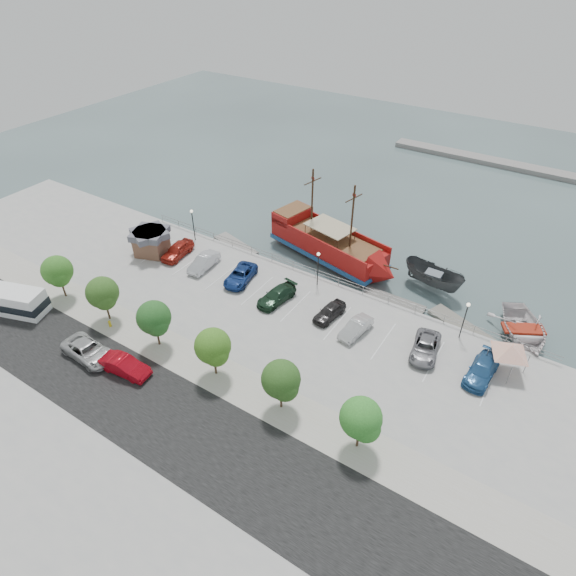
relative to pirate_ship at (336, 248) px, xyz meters
The scene contains 35 objects.
ground 13.32m from the pirate_ship, 84.74° to the right, with size 160.00×160.00×0.00m, color #3E4E50.
land_slab 34.19m from the pirate_ship, 87.97° to the right, with size 100.00×58.00×1.20m, color #999999.
street 29.17m from the pirate_ship, 87.62° to the right, with size 100.00×8.00×0.04m, color black.
sidewalk 23.18m from the pirate_ship, 87.01° to the right, with size 100.00×4.00×0.05m, color #A9A292.
seawall_railing 5.48m from the pirate_ship, 77.23° to the right, with size 50.00×0.06×1.00m.
far_shore 43.37m from the pirate_ship, 75.01° to the left, with size 40.00×3.00×0.80m, color gray.
pirate_ship is the anchor object (origin of this frame).
patrol_boat 11.95m from the pirate_ship, ahead, with size 2.74×7.29×2.82m, color #3F4143.
speedboat 22.39m from the pirate_ship, ahead, with size 5.64×7.90×1.64m, color silver.
dock_west 13.13m from the pirate_ship, 162.41° to the right, with size 6.91×1.97×0.39m, color gray.
dock_mid 10.24m from the pirate_ship, 22.94° to the right, with size 6.94×1.98×0.40m, color slate.
dock_east 17.31m from the pirate_ship, 13.20° to the right, with size 7.15×2.04×0.41m, color slate.
shed 22.45m from the pirate_ship, 148.45° to the right, with size 4.83×4.83×3.11m.
canopy_tent 23.61m from the pirate_ship, 21.79° to the right, with size 5.27×5.27×3.32m.
street_van 29.98m from the pirate_ship, 111.66° to the right, with size 2.59×5.61×1.56m, color #B0B0B0.
street_sedan 28.20m from the pirate_ship, 103.78° to the right, with size 1.69×4.85×1.60m, color #AA0814.
shuttle_bus 36.17m from the pirate_ship, 130.18° to the right, with size 8.05×4.93×2.67m.
fire_hydrant 27.14m from the pirate_ship, 118.09° to the right, with size 0.28×0.28×0.79m.
lamp_post_left 18.17m from the pirate_ship, 158.44° to the right, with size 0.36×0.36×4.28m.
lamp_post_mid 7.05m from the pirate_ship, 79.67° to the right, with size 0.36×0.36×4.28m.
lamp_post_right 18.56m from the pirate_ship, 21.08° to the right, with size 0.36×0.36×4.28m.
tree_a 31.15m from the pirate_ship, 131.65° to the right, with size 3.30×3.20×5.00m.
tree_b 27.03m from the pirate_ship, 120.45° to the right, with size 3.30×3.20×5.00m.
tree_c 24.26m from the pirate_ship, 105.98° to the right, with size 3.30×3.20×5.00m.
tree_d 23.34m from the pirate_ship, 89.12° to the right, with size 3.30×3.20×5.00m.
tree_e 24.46m from the pirate_ship, 72.41° to the right, with size 3.30×3.20×5.00m.
tree_f 27.40m from the pirate_ship, 58.26° to the right, with size 3.30×3.20×5.00m.
parked_car_a 19.21m from the pirate_ship, 146.43° to the right, with size 1.97×4.88×1.66m, color #A12217.
parked_car_b 15.93m from the pirate_ship, 137.15° to the right, with size 1.63×4.68×1.54m, color silver.
parked_car_c 12.43m from the pirate_ship, 121.55° to the right, with size 2.38×5.16×1.43m, color navy.
parked_car_d 11.53m from the pirate_ship, 95.00° to the right, with size 2.02×4.97×1.44m, color #193421.
parked_car_e 11.91m from the pirate_ship, 65.04° to the right, with size 1.68×4.17×1.42m, color #252323.
parked_car_f 14.27m from the pirate_ship, 54.05° to the right, with size 1.49×4.27×1.41m, color silver.
parked_car_g 18.43m from the pirate_ship, 35.06° to the right, with size 2.34×5.08×1.41m, color gray.
parked_car_h 22.94m from the pirate_ship, 27.77° to the right, with size 2.10×5.17×1.50m, color #26568A.
Camera 1 is at (20.55, -31.72, 32.14)m, focal length 30.00 mm.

